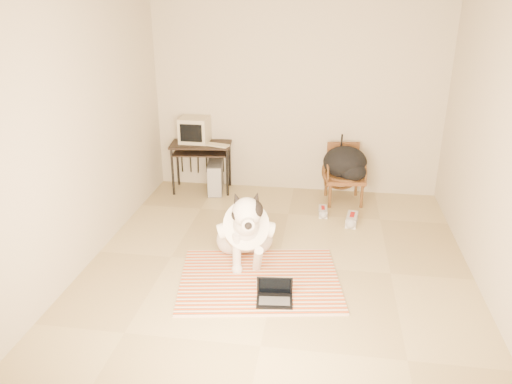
% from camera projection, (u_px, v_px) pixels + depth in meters
% --- Properties ---
extents(floor, '(4.50, 4.50, 0.00)m').
position_uv_depth(floor, '(278.00, 265.00, 5.30)').
color(floor, tan).
rests_on(floor, ground).
extents(wall_back, '(4.50, 0.00, 4.50)m').
position_uv_depth(wall_back, '(297.00, 97.00, 6.85)').
color(wall_back, beige).
rests_on(wall_back, floor).
extents(wall_front, '(4.50, 0.00, 4.50)m').
position_uv_depth(wall_front, '(238.00, 258.00, 2.73)').
color(wall_front, beige).
rests_on(wall_front, floor).
extents(wall_left, '(0.00, 4.50, 4.50)m').
position_uv_depth(wall_left, '(84.00, 135.00, 5.06)').
color(wall_left, beige).
rests_on(wall_left, floor).
extents(wall_right, '(0.00, 4.50, 4.50)m').
position_uv_depth(wall_right, '(499.00, 152.00, 4.52)').
color(wall_right, beige).
rests_on(wall_right, floor).
extents(rug, '(1.76, 1.45, 0.02)m').
position_uv_depth(rug, '(260.00, 280.00, 5.01)').
color(rug, '#E24611').
rests_on(rug, floor).
extents(dog, '(0.66, 1.23, 0.94)m').
position_uv_depth(dog, '(246.00, 230.00, 5.24)').
color(dog, silver).
rests_on(dog, rug).
extents(laptop, '(0.36, 0.27, 0.23)m').
position_uv_depth(laptop, '(275.00, 295.00, 4.65)').
color(laptop, black).
rests_on(laptop, rug).
extents(computer_desk, '(0.89, 0.56, 0.70)m').
position_uv_depth(computer_desk, '(201.00, 150.00, 7.06)').
color(computer_desk, black).
rests_on(computer_desk, floor).
extents(crt_monitor, '(0.40, 0.39, 0.35)m').
position_uv_depth(crt_monitor, '(195.00, 130.00, 7.05)').
color(crt_monitor, '#BBB093').
rests_on(crt_monitor, computer_desk).
extents(desk_keyboard, '(0.38, 0.23, 0.02)m').
position_uv_depth(desk_keyboard, '(216.00, 145.00, 6.92)').
color(desk_keyboard, '#BBB093').
rests_on(desk_keyboard, computer_desk).
extents(pc_tower, '(0.27, 0.50, 0.44)m').
position_uv_depth(pc_tower, '(215.00, 177.00, 7.14)').
color(pc_tower, '#49494B').
rests_on(pc_tower, floor).
extents(rattan_chair, '(0.58, 0.56, 0.78)m').
position_uv_depth(rattan_chair, '(344.00, 173.00, 6.79)').
color(rattan_chair, brown).
rests_on(rattan_chair, floor).
extents(backpack, '(0.58, 0.51, 0.43)m').
position_uv_depth(backpack, '(346.00, 164.00, 6.67)').
color(backpack, black).
rests_on(backpack, rattan_chair).
extents(sneaker_left, '(0.12, 0.27, 0.09)m').
position_uv_depth(sneaker_left, '(323.00, 212.00, 6.47)').
color(sneaker_left, silver).
rests_on(sneaker_left, floor).
extents(sneaker_right, '(0.17, 0.34, 0.11)m').
position_uv_depth(sneaker_right, '(352.00, 220.00, 6.22)').
color(sneaker_right, silver).
rests_on(sneaker_right, floor).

